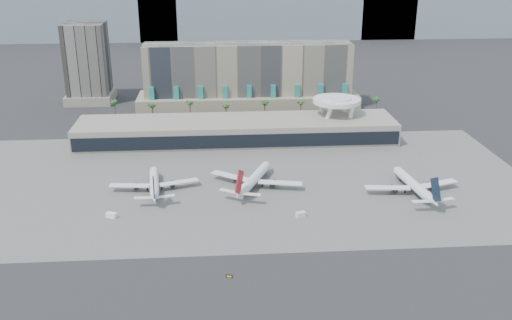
{
  "coord_description": "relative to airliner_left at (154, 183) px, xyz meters",
  "views": [
    {
      "loc": [
        -10.62,
        -181.77,
        101.08
      ],
      "look_at": [
        5.36,
        40.0,
        15.75
      ],
      "focal_mm": 40.0,
      "sensor_mm": 36.0,
      "label": 1
    }
  ],
  "objects": [
    {
      "name": "service_vehicle_a",
      "position": [
        -14.41,
        -24.97,
        -2.47
      ],
      "size": [
        4.59,
        3.49,
        2.02
      ],
      "primitive_type": "cube",
      "rotation": [
        0.0,
        0.0,
        -0.41
      ],
      "color": "white",
      "rests_on": "ground"
    },
    {
      "name": "palm_row",
      "position": [
        45.28,
        97.88,
        7.02
      ],
      "size": [
        157.8,
        2.8,
        13.1
      ],
      "color": "brown",
      "rests_on": "ground"
    },
    {
      "name": "airliner_left",
      "position": [
        0.0,
        0.0,
        0.0
      ],
      "size": [
        38.65,
        39.95,
        13.8
      ],
      "rotation": [
        0.0,
        0.0,
        0.1
      ],
      "color": "white",
      "rests_on": "ground"
    },
    {
      "name": "airliner_centre",
      "position": [
        43.51,
        1.17,
        0.34
      ],
      "size": [
        40.0,
        41.21,
        15.16
      ],
      "rotation": [
        0.0,
        0.0,
        -0.41
      ],
      "color": "white",
      "rests_on": "ground"
    },
    {
      "name": "saucer_structure",
      "position": [
        93.28,
        68.88,
        14.97
      ],
      "size": [
        26.0,
        26.0,
        21.89
      ],
      "color": "white",
      "rests_on": "ground"
    },
    {
      "name": "hotel",
      "position": [
        48.28,
        127.29,
        13.33
      ],
      "size": [
        140.0,
        30.0,
        42.0
      ],
      "color": "#9E917A",
      "rests_on": "ground"
    },
    {
      "name": "airliner_right",
      "position": [
        111.13,
        -10.66,
        0.32
      ],
      "size": [
        42.1,
        43.56,
        15.06
      ],
      "rotation": [
        0.0,
        0.0,
        0.12
      ],
      "color": "white",
      "rests_on": "ground"
    },
    {
      "name": "service_vehicle_b",
      "position": [
        59.62,
        -29.51,
        -2.52
      ],
      "size": [
        4.27,
        3.36,
        1.93
      ],
      "primitive_type": "cube",
      "rotation": [
        0.0,
        0.0,
        0.37
      ],
      "color": "silver",
      "rests_on": "ground"
    },
    {
      "name": "mountain_ridge",
      "position": [
        66.16,
        422.88,
        26.41
      ],
      "size": [
        680.0,
        60.0,
        70.0
      ],
      "color": "gray",
      "rests_on": "ground"
    },
    {
      "name": "taxiway_sign",
      "position": [
        30.37,
        -70.99,
        -3.0
      ],
      "size": [
        2.16,
        0.77,
        0.98
      ],
      "rotation": [
        0.0,
        0.0,
        -0.22
      ],
      "color": "black",
      "rests_on": "ground"
    },
    {
      "name": "apron_pad",
      "position": [
        38.28,
        7.88,
        -3.45
      ],
      "size": [
        260.0,
        130.0,
        0.06
      ],
      "primitive_type": "cube",
      "color": "#5B5B59",
      "rests_on": "ground"
    },
    {
      "name": "office_tower",
      "position": [
        -56.72,
        152.88,
        19.46
      ],
      "size": [
        30.0,
        30.0,
        52.0
      ],
      "color": "black",
      "rests_on": "ground"
    },
    {
      "name": "terminal",
      "position": [
        38.28,
        62.72,
        3.03
      ],
      "size": [
        170.0,
        32.5,
        14.5
      ],
      "color": "gray",
      "rests_on": "ground"
    },
    {
      "name": "ground",
      "position": [
        38.28,
        -47.12,
        -3.48
      ],
      "size": [
        900.0,
        900.0,
        0.0
      ],
      "primitive_type": "plane",
      "color": "#232326",
      "rests_on": "ground"
    }
  ]
}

